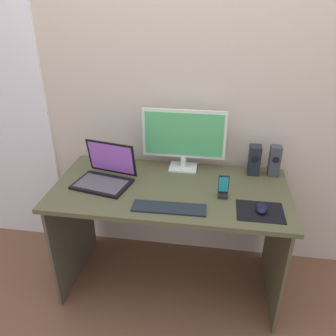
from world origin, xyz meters
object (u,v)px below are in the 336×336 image
object	(u,v)px
laptop	(105,175)
fishbowl	(118,156)
speaker_right	(275,161)
mouse	(262,208)
keyboard_external	(169,208)
phone_in_dock	(223,189)
speaker_near_monitor	(254,160)
monitor	(184,137)

from	to	relation	value
laptop	fishbowl	bearing A→B (deg)	86.75
speaker_right	mouse	xyz separation A→B (m)	(-0.11, -0.43, -0.08)
laptop	fishbowl	size ratio (longest dim) A/B	2.65
mouse	keyboard_external	bearing A→B (deg)	-168.01
mouse	phone_in_dock	bearing A→B (deg)	156.22
fishbowl	mouse	xyz separation A→B (m)	(0.91, -0.42, -0.05)
speaker_right	phone_in_dock	world-z (taller)	speaker_right
speaker_right	keyboard_external	bearing A→B (deg)	-141.31
speaker_near_monitor	keyboard_external	xyz separation A→B (m)	(-0.48, -0.48, -0.09)
fishbowl	speaker_right	bearing A→B (deg)	0.64
monitor	mouse	size ratio (longest dim) A/B	5.34
monitor	fishbowl	size ratio (longest dim) A/B	3.79
speaker_near_monitor	fishbowl	size ratio (longest dim) A/B	1.37
monitor	mouse	xyz separation A→B (m)	(0.47, -0.44, -0.20)
speaker_right	speaker_near_monitor	xyz separation A→B (m)	(-0.12, -0.00, -0.00)
fishbowl	mouse	size ratio (longest dim) A/B	1.41
speaker_near_monitor	laptop	distance (m)	0.94
monitor	phone_in_dock	world-z (taller)	monitor
laptop	speaker_near_monitor	bearing A→B (deg)	15.40
fishbowl	monitor	bearing A→B (deg)	2.21
speaker_near_monitor	fishbowl	world-z (taller)	speaker_near_monitor
monitor	speaker_near_monitor	distance (m)	0.47
keyboard_external	mouse	size ratio (longest dim) A/B	4.02
keyboard_external	mouse	world-z (taller)	mouse
speaker_near_monitor	phone_in_dock	xyz separation A→B (m)	(-0.19, -0.31, -0.05)
keyboard_external	phone_in_dock	xyz separation A→B (m)	(0.29, 0.17, 0.04)
speaker_near_monitor	keyboard_external	size ratio (longest dim) A/B	0.48
keyboard_external	mouse	bearing A→B (deg)	4.41
mouse	phone_in_dock	xyz separation A→B (m)	(-0.21, 0.12, 0.03)
keyboard_external	mouse	distance (m)	0.49
laptop	keyboard_external	xyz separation A→B (m)	(0.43, -0.23, -0.04)
monitor	laptop	size ratio (longest dim) A/B	1.43
fishbowl	phone_in_dock	distance (m)	0.76
speaker_right	laptop	bearing A→B (deg)	-166.38
phone_in_dock	keyboard_external	bearing A→B (deg)	-149.49
speaker_right	speaker_near_monitor	distance (m)	0.12
keyboard_external	phone_in_dock	world-z (taller)	phone_in_dock
mouse	phone_in_dock	world-z (taller)	phone_in_dock
monitor	keyboard_external	world-z (taller)	monitor
keyboard_external	phone_in_dock	bearing A→B (deg)	29.24
keyboard_external	phone_in_dock	size ratio (longest dim) A/B	2.88
speaker_near_monitor	mouse	world-z (taller)	speaker_near_monitor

